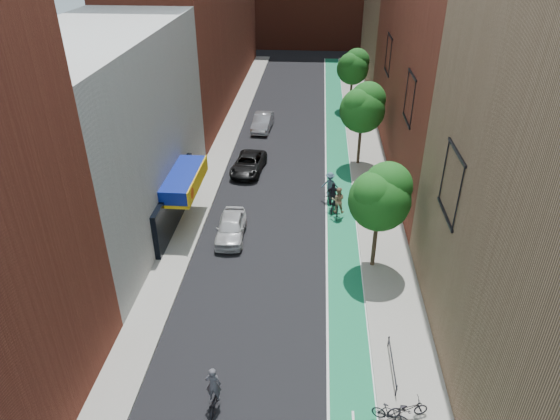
% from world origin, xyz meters
% --- Properties ---
extents(ground, '(160.00, 160.00, 0.00)m').
position_xyz_m(ground, '(0.00, 0.00, 0.00)').
color(ground, black).
rests_on(ground, ground).
extents(bike_lane, '(2.00, 68.00, 0.01)m').
position_xyz_m(bike_lane, '(4.00, 26.00, 0.01)').
color(bike_lane, '#11653B').
rests_on(bike_lane, ground).
extents(sidewalk_left, '(2.00, 68.00, 0.15)m').
position_xyz_m(sidewalk_left, '(-6.00, 26.00, 0.07)').
color(sidewalk_left, gray).
rests_on(sidewalk_left, ground).
extents(sidewalk_right, '(3.00, 68.00, 0.15)m').
position_xyz_m(sidewalk_right, '(6.50, 26.00, 0.07)').
color(sidewalk_right, gray).
rests_on(sidewalk_right, ground).
extents(building_left_white, '(8.00, 20.00, 12.00)m').
position_xyz_m(building_left_white, '(-11.00, 14.00, 6.00)').
color(building_left_white, silver).
rests_on(building_left_white, ground).
extents(building_right_mid_red, '(8.00, 28.00, 22.00)m').
position_xyz_m(building_right_mid_red, '(12.00, 26.00, 11.00)').
color(building_right_mid_red, maroon).
rests_on(building_right_mid_red, ground).
extents(building_right_far_tan, '(8.00, 20.00, 18.00)m').
position_xyz_m(building_right_far_tan, '(12.00, 50.00, 9.00)').
color(building_right_far_tan, '#8C6B4C').
rests_on(building_right_far_tan, ground).
extents(tree_near, '(3.40, 3.36, 6.42)m').
position_xyz_m(tree_near, '(5.65, 10.02, 4.66)').
color(tree_near, '#332619').
rests_on(tree_near, ground).
extents(tree_mid, '(3.55, 3.53, 6.74)m').
position_xyz_m(tree_mid, '(5.65, 24.02, 4.89)').
color(tree_mid, '#332619').
rests_on(tree_mid, ground).
extents(tree_far, '(3.30, 3.25, 6.21)m').
position_xyz_m(tree_far, '(5.65, 38.02, 4.50)').
color(tree_far, '#332619').
rests_on(tree_far, ground).
extents(parked_car_white, '(1.88, 4.33, 1.45)m').
position_xyz_m(parked_car_white, '(-3.00, 12.46, 0.73)').
color(parked_car_white, silver).
rests_on(parked_car_white, ground).
extents(parked_car_black, '(2.69, 5.01, 1.34)m').
position_xyz_m(parked_car_black, '(-3.14, 21.98, 0.67)').
color(parked_car_black, black).
rests_on(parked_car_black, ground).
extents(parked_car_silver, '(1.85, 4.62, 1.49)m').
position_xyz_m(parked_car_silver, '(-3.00, 31.27, 0.75)').
color(parked_car_silver, '#95979D').
rests_on(parked_car_silver, ground).
extents(cyclist_lead, '(0.63, 1.53, 2.08)m').
position_xyz_m(cyclist_lead, '(-1.67, -0.15, 0.73)').
color(cyclist_lead, black).
rests_on(cyclist_lead, ground).
extents(cyclist_lane_near, '(0.93, 1.61, 2.18)m').
position_xyz_m(cyclist_lane_near, '(3.71, 15.47, 0.97)').
color(cyclist_lane_near, black).
rests_on(cyclist_lane_near, ground).
extents(cyclist_lane_mid, '(1.08, 1.81, 2.09)m').
position_xyz_m(cyclist_lane_mid, '(3.42, 16.33, 0.79)').
color(cyclist_lane_mid, black).
rests_on(cyclist_lane_mid, ground).
extents(cyclist_lane_far, '(1.17, 1.82, 2.13)m').
position_xyz_m(cyclist_lane_far, '(3.20, 17.81, 0.94)').
color(cyclist_lane_far, black).
rests_on(cyclist_lane_far, ground).
extents(parked_bike_mid, '(1.55, 0.91, 0.90)m').
position_xyz_m(parked_bike_mid, '(5.40, -0.49, 0.60)').
color(parked_bike_mid, black).
rests_on(parked_bike_mid, sidewalk_right).
extents(parked_bike_far, '(1.74, 0.91, 0.87)m').
position_xyz_m(parked_bike_far, '(6.12, -0.16, 0.58)').
color(parked_bike_far, black).
rests_on(parked_bike_far, sidewalk_right).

